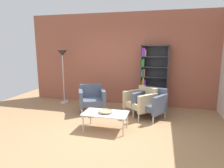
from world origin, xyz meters
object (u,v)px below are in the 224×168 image
(armchair_spare_guest, at_px, (151,102))
(armchair_corner_red, at_px, (92,98))
(armchair_by_bookshelf, at_px, (142,101))
(floor_lamp_torchiere, at_px, (62,59))
(decorative_bowl, at_px, (106,111))
(bookshelf_tall, at_px, (152,77))
(coffee_table_low, at_px, (106,114))

(armchair_spare_guest, bearing_deg, armchair_corner_red, -152.75)
(armchair_by_bookshelf, distance_m, armchair_spare_guest, 0.26)
(floor_lamp_torchiere, bearing_deg, armchair_corner_red, -28.17)
(decorative_bowl, relative_size, armchair_corner_red, 0.35)
(armchair_spare_guest, bearing_deg, floor_lamp_torchiere, -165.10)
(armchair_by_bookshelf, bearing_deg, floor_lamp_torchiere, -150.84)
(bookshelf_tall, distance_m, decorative_bowl, 2.23)
(coffee_table_low, distance_m, armchair_by_bookshelf, 1.32)
(armchair_by_bookshelf, relative_size, armchair_spare_guest, 1.02)
(coffee_table_low, relative_size, armchair_spare_guest, 1.08)
(coffee_table_low, xyz_separation_m, armchair_spare_guest, (0.93, 1.06, 0.05))
(coffee_table_low, distance_m, decorative_bowl, 0.07)
(decorative_bowl, distance_m, armchair_spare_guest, 1.41)
(armchair_spare_guest, bearing_deg, decorative_bowl, -103.09)
(armchair_corner_red, relative_size, armchair_spare_guest, 0.99)
(floor_lamp_torchiere, bearing_deg, bookshelf_tall, 4.80)
(decorative_bowl, xyz_separation_m, armchair_spare_guest, (0.93, 1.06, -0.02))
(armchair_spare_guest, bearing_deg, coffee_table_low, -103.09)
(bookshelf_tall, height_order, armchair_spare_guest, bookshelf_tall)
(armchair_by_bookshelf, distance_m, floor_lamp_torchiere, 2.90)
(armchair_corner_red, bearing_deg, decorative_bowl, -81.06)
(bookshelf_tall, bearing_deg, armchair_corner_red, -151.06)
(bookshelf_tall, bearing_deg, coffee_table_low, -114.15)
(armchair_corner_red, relative_size, armchair_by_bookshelf, 0.96)
(bookshelf_tall, distance_m, armchair_spare_guest, 1.06)
(armchair_spare_guest, xyz_separation_m, floor_lamp_torchiere, (-2.89, 0.69, 1.03))
(bookshelf_tall, relative_size, coffee_table_low, 1.90)
(decorative_bowl, bearing_deg, armchair_corner_red, 124.00)
(bookshelf_tall, height_order, decorative_bowl, bookshelf_tall)
(coffee_table_low, bearing_deg, bookshelf_tall, 65.85)
(coffee_table_low, relative_size, decorative_bowl, 3.12)
(coffee_table_low, relative_size, armchair_corner_red, 1.09)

